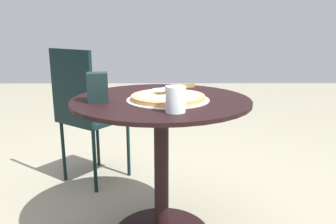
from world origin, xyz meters
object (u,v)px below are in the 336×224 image
object	(u,v)px
patio_table	(161,143)
drinking_cup	(175,99)
patio_chair_near	(85,108)
napkin_dispenser	(98,87)
pizza_server	(175,87)
pizza_on_tray	(168,97)

from	to	relation	value
patio_table	drinking_cup	bearing A→B (deg)	102.97
patio_table	patio_chair_near	size ratio (longest dim) A/B	0.91
napkin_dispenser	patio_chair_near	distance (m)	0.80
pizza_server	napkin_dispenser	world-z (taller)	napkin_dispenser
pizza_on_tray	drinking_cup	distance (m)	0.23
pizza_server	patio_table	bearing A→B (deg)	15.61
patio_table	pizza_server	distance (m)	0.28
pizza_server	drinking_cup	world-z (taller)	drinking_cup
pizza_on_tray	drinking_cup	xyz separation A→B (m)	(-0.03, 0.23, 0.04)
napkin_dispenser	pizza_server	bearing A→B (deg)	-176.33
napkin_dispenser	patio_chair_near	xyz separation A→B (m)	(0.24, -0.72, -0.27)
patio_chair_near	pizza_server	bearing A→B (deg)	133.02
napkin_dispenser	pizza_on_tray	bearing A→B (deg)	175.50
patio_table	pizza_server	size ratio (longest dim) A/B	4.11
drinking_cup	patio_chair_near	size ratio (longest dim) A/B	0.11
patio_table	napkin_dispenser	world-z (taller)	napkin_dispenser
pizza_on_tray	napkin_dispenser	xyz separation A→B (m)	(0.32, 0.03, 0.05)
pizza_on_tray	patio_chair_near	distance (m)	0.91
patio_table	pizza_on_tray	size ratio (longest dim) A/B	2.21
drinking_cup	pizza_on_tray	bearing A→B (deg)	-83.07
pizza_server	patio_chair_near	distance (m)	0.91
napkin_dispenser	patio_chair_near	world-z (taller)	patio_chair_near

